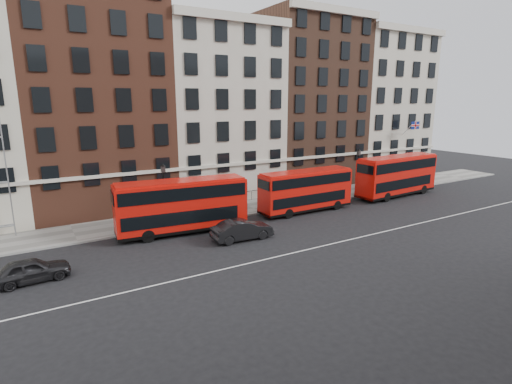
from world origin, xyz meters
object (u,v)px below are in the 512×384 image
car_rear (31,270)px  bus_d (397,175)px  bus_c (306,190)px  traffic_light (409,168)px  bus_b (181,205)px  car_front (242,230)px

car_rear → bus_d: bearing=-87.3°
bus_c → traffic_light: bearing=7.2°
bus_b → car_rear: (-11.08, -4.01, -1.65)m
car_front → traffic_light: size_ratio=1.50×
bus_d → car_front: (-22.20, -3.93, -1.67)m
car_rear → bus_b: bearing=-73.6°
bus_b → traffic_light: 30.69m
bus_d → bus_c: bearing=176.3°
traffic_light → bus_b: bearing=-175.7°
traffic_light → car_front: bearing=-167.1°
bus_c → car_rear: bus_c is taller
bus_c → bus_d: bearing=-0.1°
bus_c → car_front: size_ratio=2.00×
bus_b → car_rear: bearing=-154.1°
car_rear → traffic_light: traffic_light is taller
car_front → bus_c: bearing=-64.4°
bus_b → traffic_light: size_ratio=3.30×
bus_d → car_rear: bearing=-177.4°
bus_d → car_front: 22.61m
bus_b → bus_d: bus_d is taller
car_rear → car_front: 14.57m
bus_b → car_front: size_ratio=2.21×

